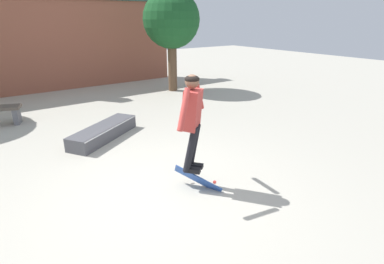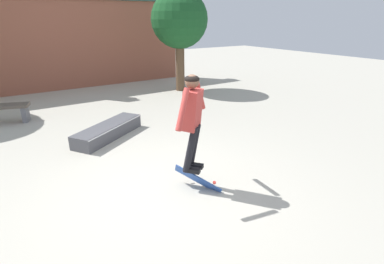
{
  "view_description": "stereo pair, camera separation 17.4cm",
  "coord_description": "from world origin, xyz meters",
  "px_view_note": "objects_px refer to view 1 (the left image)",
  "views": [
    {
      "loc": [
        -2.07,
        -3.68,
        2.62
      ],
      "look_at": [
        0.44,
        -0.14,
        0.97
      ],
      "focal_mm": 28.0,
      "sensor_mm": 36.0,
      "label": 1
    },
    {
      "loc": [
        -1.93,
        -3.77,
        2.62
      ],
      "look_at": [
        0.44,
        -0.14,
        0.97
      ],
      "focal_mm": 28.0,
      "sensor_mm": 36.0,
      "label": 2
    }
  ],
  "objects_px": {
    "tree_right": "(171,20)",
    "skater": "(192,115)",
    "skateboard_flipping": "(198,179)",
    "skate_ledge": "(104,132)"
  },
  "relations": [
    {
      "from": "tree_right",
      "to": "skater",
      "type": "distance_m",
      "value": 7.27
    },
    {
      "from": "tree_right",
      "to": "skateboard_flipping",
      "type": "distance_m",
      "value": 7.58
    },
    {
      "from": "tree_right",
      "to": "skater",
      "type": "bearing_deg",
      "value": -119.48
    },
    {
      "from": "skater",
      "to": "skateboard_flipping",
      "type": "bearing_deg",
      "value": -0.91
    },
    {
      "from": "tree_right",
      "to": "skater",
      "type": "relative_size",
      "value": 2.33
    },
    {
      "from": "tree_right",
      "to": "skate_ledge",
      "type": "bearing_deg",
      "value": -140.16
    },
    {
      "from": "skater",
      "to": "tree_right",
      "type": "bearing_deg",
      "value": 112.23
    },
    {
      "from": "tree_right",
      "to": "skater",
      "type": "xyz_separation_m",
      "value": [
        -3.52,
        -6.23,
        -1.3
      ]
    },
    {
      "from": "skateboard_flipping",
      "to": "tree_right",
      "type": "bearing_deg",
      "value": 114.45
    },
    {
      "from": "tree_right",
      "to": "skateboard_flipping",
      "type": "bearing_deg",
      "value": -118.73
    }
  ]
}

